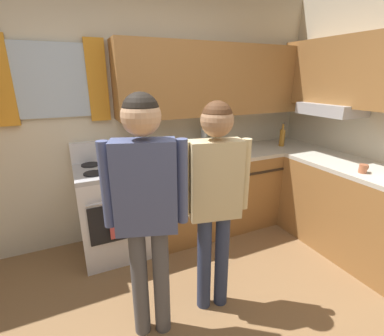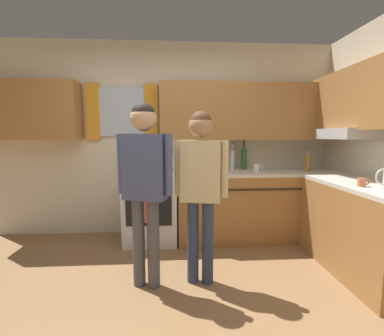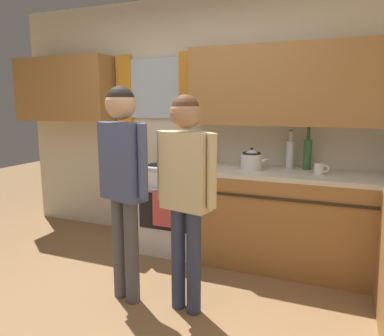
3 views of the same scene
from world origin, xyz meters
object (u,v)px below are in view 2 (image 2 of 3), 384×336
(bottle_oil_amber, at_px, (308,163))
(mug_ceramic_white, at_px, (257,168))
(bottle_wine_green, at_px, (244,158))
(adult_left, at_px, (145,174))
(stovetop_kettle, at_px, (211,164))
(adult_in_plaid, at_px, (201,178))
(bottle_tall_clear, at_px, (232,159))
(cup_terracotta, at_px, (362,182))
(stove_oven, at_px, (151,205))

(bottle_oil_amber, relative_size, mug_ceramic_white, 2.28)
(bottle_wine_green, relative_size, adult_left, 0.24)
(stovetop_kettle, relative_size, adult_in_plaid, 0.17)
(bottle_tall_clear, xyz_separation_m, bottle_oil_amber, (0.95, -0.23, -0.03))
(mug_ceramic_white, relative_size, adult_in_plaid, 0.08)
(cup_terracotta, distance_m, adult_in_plaid, 1.46)
(bottle_wine_green, relative_size, cup_terracotta, 3.62)
(mug_ceramic_white, xyz_separation_m, stovetop_kettle, (-0.60, 0.01, 0.05))
(cup_terracotta, xyz_separation_m, adult_left, (-1.95, 0.03, 0.09))
(stove_oven, height_order, adult_left, adult_left)
(bottle_oil_amber, relative_size, cup_terracotta, 2.63)
(adult_left, bearing_deg, cup_terracotta, -0.95)
(bottle_tall_clear, xyz_separation_m, cup_terracotta, (0.91, -1.30, -0.10))
(stove_oven, height_order, cup_terracotta, stove_oven)
(stove_oven, height_order, stovetop_kettle, stovetop_kettle)
(stovetop_kettle, bearing_deg, mug_ceramic_white, -0.70)
(bottle_oil_amber, bearing_deg, mug_ceramic_white, 179.19)
(bottle_oil_amber, relative_size, adult_left, 0.17)
(bottle_tall_clear, xyz_separation_m, adult_left, (-1.04, -1.27, -0.01))
(mug_ceramic_white, distance_m, adult_in_plaid, 1.32)
(mug_ceramic_white, bearing_deg, cup_terracotta, -59.79)
(adult_in_plaid, bearing_deg, mug_ceramic_white, 50.83)
(bottle_tall_clear, relative_size, adult_left, 0.22)
(bottle_tall_clear, distance_m, mug_ceramic_white, 0.37)
(cup_terracotta, distance_m, adult_left, 1.96)
(cup_terracotta, bearing_deg, bottle_tall_clear, 125.04)
(stove_oven, relative_size, stovetop_kettle, 4.02)
(bottle_oil_amber, relative_size, adult_in_plaid, 0.18)
(bottle_wine_green, relative_size, adult_in_plaid, 0.25)
(mug_ceramic_white, xyz_separation_m, adult_in_plaid, (-0.83, -1.02, 0.04))
(bottle_tall_clear, height_order, adult_left, adult_left)
(bottle_tall_clear, bearing_deg, bottle_wine_green, -3.77)
(stove_oven, xyz_separation_m, bottle_tall_clear, (1.09, 0.19, 0.57))
(stovetop_kettle, xyz_separation_m, adult_in_plaid, (-0.23, -1.03, -0.01))
(stove_oven, distance_m, bottle_tall_clear, 1.25)
(bottle_oil_amber, bearing_deg, adult_left, -152.44)
(bottle_oil_amber, distance_m, cup_terracotta, 1.08)
(mug_ceramic_white, relative_size, stovetop_kettle, 0.46)
(bottle_tall_clear, xyz_separation_m, stovetop_kettle, (-0.32, -0.21, -0.05))
(mug_ceramic_white, height_order, adult_left, adult_left)
(bottle_oil_amber, relative_size, stovetop_kettle, 1.04)
(bottle_wine_green, height_order, adult_left, adult_left)
(bottle_oil_amber, xyz_separation_m, mug_ceramic_white, (-0.67, 0.01, -0.06))
(bottle_wine_green, bearing_deg, bottle_oil_amber, -15.34)
(bottle_tall_clear, distance_m, adult_in_plaid, 1.36)
(bottle_tall_clear, bearing_deg, adult_left, -129.36)
(stovetop_kettle, bearing_deg, bottle_wine_green, 22.74)
(cup_terracotta, height_order, adult_in_plaid, adult_in_plaid)
(adult_left, bearing_deg, stove_oven, 92.53)
(stove_oven, bearing_deg, bottle_oil_amber, -0.95)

